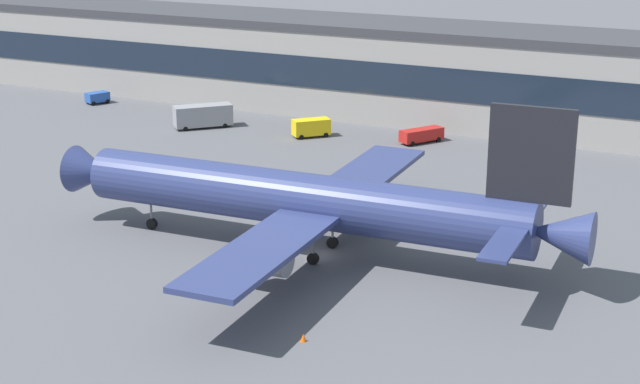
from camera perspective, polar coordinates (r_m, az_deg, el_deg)
ground_plane at (r=93.20m, az=-0.11°, el=-3.75°), size 600.00×600.00×0.00m
terminal_building at (r=144.32m, az=10.36°, el=6.60°), size 197.15×16.15×14.23m
airliner at (r=91.81m, az=-0.59°, el=-0.52°), size 53.60×45.79×16.33m
fuel_truck at (r=143.11m, az=-6.83°, el=4.52°), size 7.84×8.00×3.35m
belt_loader at (r=134.54m, az=6.03°, el=3.39°), size 5.08×6.49×1.95m
baggage_tug at (r=162.40m, az=-12.93°, el=5.47°), size 3.26×4.10×1.85m
crew_van at (r=136.81m, az=-0.48°, el=3.85°), size 5.19×5.28×2.55m
traffic_cone_0 at (r=76.23m, az=-0.98°, el=-8.55°), size 0.51×0.51×0.64m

